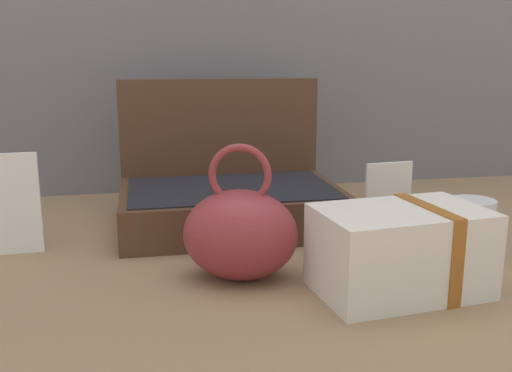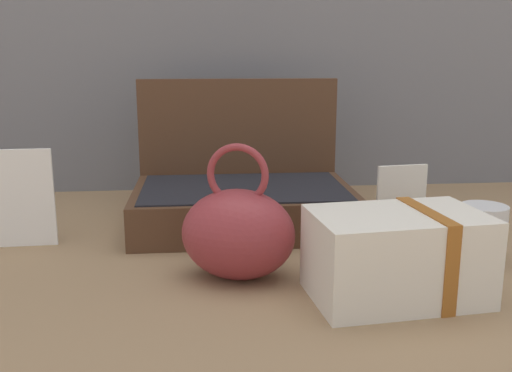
{
  "view_description": "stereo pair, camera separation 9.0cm",
  "coord_description": "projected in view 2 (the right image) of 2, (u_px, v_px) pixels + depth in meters",
  "views": [
    {
      "loc": [
        -0.17,
        -0.88,
        0.34
      ],
      "look_at": [
        -0.0,
        -0.02,
        0.14
      ],
      "focal_mm": 40.93,
      "sensor_mm": 36.0,
      "label": 1
    },
    {
      "loc": [
        -0.08,
        -0.89,
        0.34
      ],
      "look_at": [
        -0.0,
        -0.02,
        0.14
      ],
      "focal_mm": 40.93,
      "sensor_mm": 36.0,
      "label": 2
    }
  ],
  "objects": [
    {
      "name": "coffee_mug",
      "position": [
        480.0,
        235.0,
        0.94
      ],
      "size": [
        0.11,
        0.07,
        0.1
      ],
      "color": "silver",
      "rests_on": "ground_plane"
    },
    {
      "name": "ground_plane",
      "position": [
        257.0,
        265.0,
        0.95
      ],
      "size": [
        6.0,
        6.0,
        0.0
      ],
      "primitive_type": "plane",
      "color": "#8C6D4C"
    },
    {
      "name": "info_card_left",
      "position": [
        18.0,
        198.0,
        1.02
      ],
      "size": [
        0.12,
        0.01,
        0.17
      ],
      "primitive_type": "cube",
      "rotation": [
        0.0,
        0.0,
        0.05
      ],
      "color": "white",
      "rests_on": "ground_plane"
    },
    {
      "name": "open_suitcase",
      "position": [
        242.0,
        192.0,
        1.17
      ],
      "size": [
        0.42,
        0.3,
        0.28
      ],
      "color": "#4C301E",
      "rests_on": "ground_plane"
    },
    {
      "name": "cream_toiletry_bag",
      "position": [
        399.0,
        255.0,
        0.81
      ],
      "size": [
        0.25,
        0.17,
        0.13
      ],
      "color": "silver",
      "rests_on": "ground_plane"
    },
    {
      "name": "poster_card_right",
      "position": [
        401.0,
        202.0,
        1.07
      ],
      "size": [
        0.1,
        0.02,
        0.14
      ],
      "primitive_type": "cube",
      "rotation": [
        0.0,
        0.0,
        0.13
      ],
      "color": "white",
      "rests_on": "ground_plane"
    },
    {
      "name": "teal_pouch_handbag",
      "position": [
        238.0,
        233.0,
        0.88
      ],
      "size": [
        0.2,
        0.17,
        0.21
      ],
      "color": "maroon",
      "rests_on": "ground_plane"
    }
  ]
}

